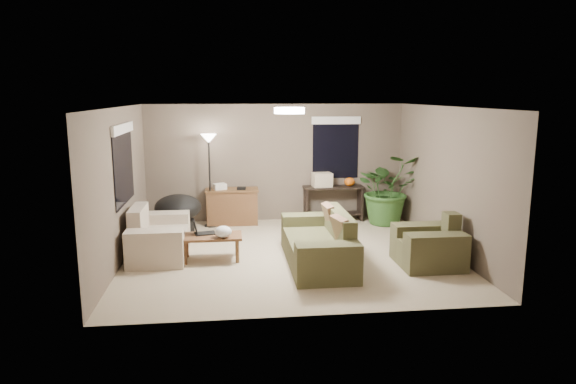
{
  "coord_description": "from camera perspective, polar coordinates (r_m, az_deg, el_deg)",
  "views": [
    {
      "loc": [
        -0.99,
        -8.39,
        2.71
      ],
      "look_at": [
        0.0,
        0.2,
        1.05
      ],
      "focal_mm": 32.0,
      "sensor_mm": 36.0,
      "label": 1
    }
  ],
  "objects": [
    {
      "name": "cat_scratching_post",
      "position": [
        9.22,
        15.41,
        -5.24
      ],
      "size": [
        0.32,
        0.32,
        0.5
      ],
      "color": "tan",
      "rests_on": "ground"
    },
    {
      "name": "window_back",
      "position": [
        11.14,
        5.34,
        6.07
      ],
      "size": [
        1.06,
        0.05,
        1.33
      ],
      "color": "black",
      "rests_on": "room_shell"
    },
    {
      "name": "main_sofa",
      "position": [
        8.35,
        3.57,
        -5.97
      ],
      "size": [
        0.95,
        2.2,
        0.85
      ],
      "color": "#49492C",
      "rests_on": "ground"
    },
    {
      "name": "plastic_bag",
      "position": [
        8.38,
        -7.21,
        -4.4
      ],
      "size": [
        0.31,
        0.29,
        0.19
      ],
      "primitive_type": "ellipsoid",
      "rotation": [
        0.0,
        0.0,
        0.19
      ],
      "color": "white",
      "rests_on": "coffee_table"
    },
    {
      "name": "room_shell",
      "position": [
        8.57,
        0.15,
        1.06
      ],
      "size": [
        5.5,
        5.5,
        5.5
      ],
      "color": "tan",
      "rests_on": "ground"
    },
    {
      "name": "papasan_chair",
      "position": [
        10.16,
        -12.1,
        -2.14
      ],
      "size": [
        1.05,
        1.05,
        0.8
      ],
      "color": "black",
      "rests_on": "ground"
    },
    {
      "name": "console_table",
      "position": [
        11.13,
        5.05,
        -0.96
      ],
      "size": [
        1.3,
        0.4,
        0.75
      ],
      "color": "black",
      "rests_on": "ground"
    },
    {
      "name": "floor_lamp",
      "position": [
        10.54,
        -8.78,
        4.68
      ],
      "size": [
        0.32,
        0.32,
        1.91
      ],
      "color": "black",
      "rests_on": "ground"
    },
    {
      "name": "loveseat",
      "position": [
        9.01,
        -14.27,
        -5.01
      ],
      "size": [
        0.9,
        1.6,
        0.85
      ],
      "color": "beige",
      "rests_on": "ground"
    },
    {
      "name": "throw_pillows",
      "position": [
        8.3,
        5.34,
        -3.55
      ],
      "size": [
        0.32,
        1.38,
        0.47
      ],
      "color": "#8C7251",
      "rests_on": "main_sofa"
    },
    {
      "name": "window_left",
      "position": [
        8.91,
        -17.84,
        4.38
      ],
      "size": [
        0.05,
        1.56,
        1.33
      ],
      "color": "black",
      "rests_on": "room_shell"
    },
    {
      "name": "desk_papers",
      "position": [
        10.76,
        -7.1,
        0.57
      ],
      "size": [
        0.7,
        0.31,
        0.12
      ],
      "color": "silver",
      "rests_on": "desk"
    },
    {
      "name": "coffee_table",
      "position": [
        8.57,
        -8.52,
        -5.18
      ],
      "size": [
        1.0,
        0.55,
        0.42
      ],
      "color": "brown",
      "rests_on": "ground"
    },
    {
      "name": "pumpkin",
      "position": [
        11.13,
        6.85,
        1.13
      ],
      "size": [
        0.28,
        0.28,
        0.19
      ],
      "primitive_type": "ellipsoid",
      "rotation": [
        0.0,
        0.0,
        0.28
      ],
      "color": "orange",
      "rests_on": "console_table"
    },
    {
      "name": "desk",
      "position": [
        10.86,
        -6.22,
        -1.6
      ],
      "size": [
        1.1,
        0.5,
        0.75
      ],
      "color": "brown",
      "rests_on": "ground"
    },
    {
      "name": "cardboard_box",
      "position": [
        11.0,
        3.81,
        1.37
      ],
      "size": [
        0.43,
        0.34,
        0.3
      ],
      "primitive_type": "cube",
      "rotation": [
        0.0,
        0.0,
        0.12
      ],
      "color": "beige",
      "rests_on": "console_table"
    },
    {
      "name": "laptop",
      "position": [
        8.64,
        -9.63,
        -4.24
      ],
      "size": [
        0.39,
        0.3,
        0.24
      ],
      "color": "black",
      "rests_on": "coffee_table"
    },
    {
      "name": "houseplant",
      "position": [
        10.99,
        11.01,
        -0.49
      ],
      "size": [
        1.35,
        1.5,
        1.17
      ],
      "primitive_type": "imported",
      "color": "#2D5923",
      "rests_on": "ground"
    },
    {
      "name": "armchair",
      "position": [
        8.55,
        15.41,
        -5.91
      ],
      "size": [
        0.95,
        1.0,
        0.85
      ],
      "color": "brown",
      "rests_on": "ground"
    },
    {
      "name": "ceiling_fixture",
      "position": [
        8.45,
        0.16,
        9.04
      ],
      "size": [
        0.5,
        0.5,
        0.1
      ],
      "primitive_type": "cylinder",
      "color": "white",
      "rests_on": "room_shell"
    }
  ]
}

